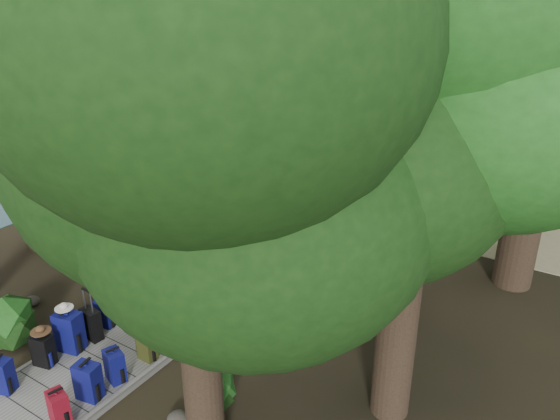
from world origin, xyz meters
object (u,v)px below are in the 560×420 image
Objects in this scene: duffel_right_black at (189,315)px; kayak at (300,153)px; backpack_left_a at (1,374)px; backpack_right_b at (88,379)px; duffel_right_khaki at (166,334)px; sun_lounger at (485,184)px; backpack_left_b at (43,349)px; backpack_left_c at (69,330)px; backpack_right_c at (114,364)px; backpack_right_a at (59,407)px; lone_suitcase_on_sand at (377,177)px; backpack_right_d at (147,347)px; backpack_left_d at (105,312)px; suitcase_on_boardwalk at (92,324)px.

kayak is at bearing 115.22° from duffel_right_black.
backpack_left_a reaches higher than duffel_right_black.
kayak is at bearing 95.90° from backpack_right_b.
duffel_right_khaki is 12.26m from kayak.
backpack_right_b reaches higher than kayak.
sun_lounger is (7.01, -0.11, 0.14)m from kayak.
backpack_left_a is at bearing -102.56° from backpack_left_b.
backpack_right_c is (1.33, -0.13, -0.11)m from backpack_left_c.
duffel_right_black is 0.38× the size of sun_lounger.
backpack_right_a is 0.87× the size of duffel_right_black.
backpack_right_c reaches higher than lone_suitcase_on_sand.
backpack_left_b reaches higher than lone_suitcase_on_sand.
backpack_right_c is 13.07m from sun_lounger.
backpack_left_c is at bearing -57.98° from kayak.
kayak is (-3.95, 10.92, -0.16)m from duffel_right_black.
backpack_right_d is at bearing 33.86° from backpack_left_a.
duffel_right_black is (1.36, 2.30, -0.10)m from backpack_left_b.
backpack_left_d is 1.44m from duffel_right_khaki.
sun_lounger is (3.05, 11.49, 0.02)m from duffel_right_khaki.
backpack_left_a is 1.77m from suitcase_on_boardwalk.
lone_suitcase_on_sand is at bearing 107.70° from backpack_right_a.
backpack_left_d reaches higher than lone_suitcase_on_sand.
duffel_right_black is at bearing 39.76° from backpack_left_c.
backpack_left_a reaches higher than backpack_left_b.
duffel_right_khaki is 1.44m from suitcase_on_boardwalk.
backpack_left_a is 1.07× the size of backpack_right_a.
backpack_right_b reaches higher than backpack_right_c.
lone_suitcase_on_sand is (-0.17, 11.45, -0.09)m from backpack_right_c.
suitcase_on_boardwalk is at bearing -57.30° from kayak.
backpack_left_b is at bearing -144.42° from backpack_right_c.
backpack_left_b is 0.76× the size of backpack_left_c.
backpack_left_c is 1.75× the size of backpack_right_d.
backpack_right_b is 1.47× the size of backpack_right_d.
backpack_left_b is 1.61m from backpack_right_a.
backpack_right_d is (0.07, 1.23, -0.11)m from backpack_right_b.
lone_suitcase_on_sand is at bearing 70.68° from backpack_left_c.
backpack_left_c reaches higher than backpack_right_c.
backpack_left_d is 2.07m from backpack_right_b.
backpack_left_c is at bearing -121.44° from duffel_right_black.
backpack_right_d is 0.86× the size of duffel_right_khaki.
backpack_right_b reaches higher than backpack_left_b.
backpack_right_d is (-0.01, 1.85, -0.07)m from backpack_right_a.
suitcase_on_boardwalk is 0.18× the size of kayak.
backpack_left_a is 3.38m from duffel_right_black.
backpack_left_a reaches higher than sun_lounger.
backpack_right_c is at bearing -46.23° from backpack_left_d.
duffel_right_black is at bearing 93.81° from backpack_right_d.
backpack_left_b is 11.92m from lone_suitcase_on_sand.
kayak is at bearing 91.36° from backpack_left_d.
backpack_left_a is 0.79× the size of backpack_left_c.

